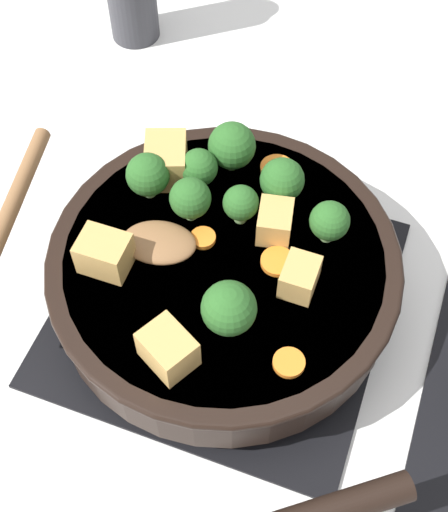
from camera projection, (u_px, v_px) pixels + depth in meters
The scene contains 21 objects.
ground_plane at pixel (224, 302), 0.71m from camera, with size 2.40×2.40×0.00m, color silver.
front_burner_grate at pixel (224, 295), 0.70m from camera, with size 0.31×0.31×0.03m.
skillet_pan at pixel (225, 272), 0.66m from camera, with size 0.40×0.37×0.06m.
wooden_spoon at pixel (74, 230), 0.65m from camera, with size 0.22×0.21×0.02m.
tofu_cube_center_large at pixel (105, 253), 0.62m from camera, with size 0.04×0.03×0.03m, color tan.
tofu_cube_near_handle at pixel (275, 222), 0.65m from camera, with size 0.04×0.03×0.03m, color tan.
tofu_cube_east_chunk at pixel (300, 277), 0.61m from camera, with size 0.04×0.03×0.03m, color tan.
tofu_cube_west_chunk at pixel (168, 349), 0.57m from camera, with size 0.04×0.03×0.03m, color tan.
tofu_cube_back_piece at pixel (166, 161), 0.68m from camera, with size 0.05×0.04×0.04m, color tan.
broccoli_floret_near_spoon at pixel (148, 175), 0.66m from camera, with size 0.04×0.04×0.05m.
broccoli_floret_center_top at pixel (232, 146), 0.68m from camera, with size 0.05×0.05×0.05m.
broccoli_floret_east_rim at pixel (229, 309), 0.58m from camera, with size 0.05×0.05×0.05m.
broccoli_floret_west_rim at pixel (330, 221), 0.63m from camera, with size 0.04×0.04×0.04m.
broccoli_floret_north_edge at pixel (190, 199), 0.65m from camera, with size 0.04×0.04×0.05m.
broccoli_floret_south_cluster at pixel (282, 180), 0.66m from camera, with size 0.04×0.04×0.05m.
broccoli_floret_mid_floret at pixel (199, 168), 0.67m from camera, with size 0.04×0.04×0.04m.
broccoli_floret_small_inner at pixel (246, 205), 0.65m from camera, with size 0.03×0.03×0.04m.
carrot_slice_orange_thin at pixel (289, 363), 0.58m from camera, with size 0.03×0.03×0.01m, color orange.
carrot_slice_near_center at pixel (277, 168), 0.70m from camera, with size 0.03×0.03×0.01m, color orange.
carrot_slice_edge_slice at pixel (203, 238), 0.65m from camera, with size 0.02×0.02×0.01m, color orange.
carrot_slice_under_broccoli at pixel (278, 261), 0.64m from camera, with size 0.03×0.03×0.01m, color orange.
Camera 1 is at (0.34, 0.12, 0.62)m, focal length 50.00 mm.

